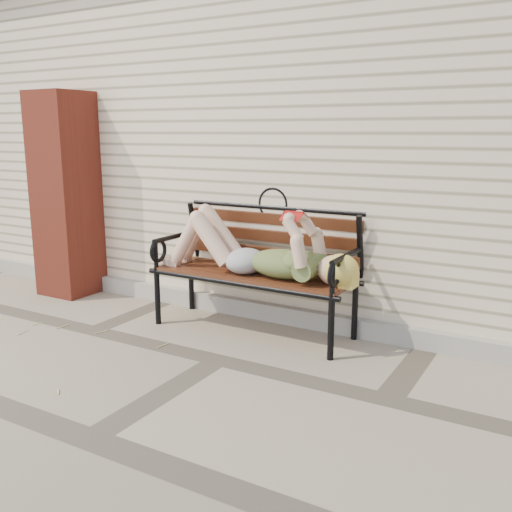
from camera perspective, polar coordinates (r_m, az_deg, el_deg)
The scene contains 6 objects.
ground at distance 4.20m, azimuth -3.77°, elevation -10.34°, with size 80.00×80.00×0.00m, color gray.
house_wall at distance 6.58m, azimuth 10.95°, elevation 11.10°, with size 8.00×4.00×3.00m, color beige.
foundation_strip at distance 4.96m, azimuth 2.47°, elevation -5.80°, with size 8.00×0.10×0.15m, color #A09B91.
brick_pillar at distance 6.00m, azimuth -18.44°, elevation 5.81°, with size 0.50×0.50×2.00m, color maroon.
garden_bench at distance 4.68m, azimuth 0.32°, elevation 0.48°, with size 1.81×0.72×1.17m.
reading_woman at distance 4.54m, azimuth -0.42°, elevation 0.63°, with size 1.70×0.39×0.54m.
Camera 1 is at (2.17, -3.21, 1.62)m, focal length 40.00 mm.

